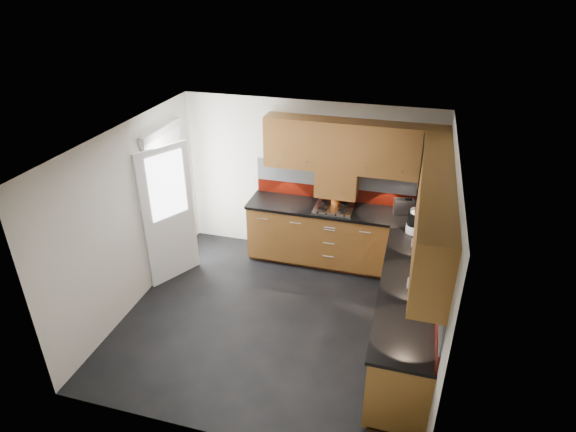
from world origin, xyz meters
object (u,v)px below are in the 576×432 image
(gas_hob, at_px, (334,208))
(toaster, at_px, (404,206))
(utensil_pot, at_px, (335,198))
(food_processor, at_px, (414,222))

(gas_hob, relative_size, toaster, 1.80)
(utensil_pot, relative_size, toaster, 1.41)
(gas_hob, height_order, toaster, toaster)
(gas_hob, bearing_deg, toaster, 8.78)
(utensil_pot, height_order, food_processor, utensil_pot)
(utensil_pot, bearing_deg, toaster, -0.08)
(food_processor, bearing_deg, toaster, 106.94)
(toaster, height_order, food_processor, food_processor)
(gas_hob, distance_m, utensil_pot, 0.17)
(food_processor, bearing_deg, gas_hob, 161.07)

